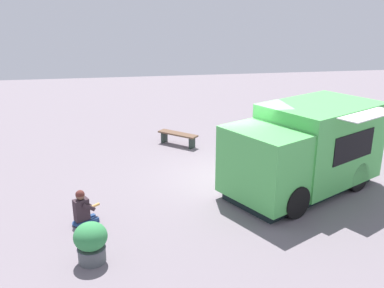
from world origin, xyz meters
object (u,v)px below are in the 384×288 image
(planter_flowering_near, at_px, (91,242))
(food_truck, at_px, (305,150))
(person_customer, at_px, (83,210))
(planter_flowering_far, at_px, (284,124))
(plaza_bench, at_px, (178,136))

(planter_flowering_near, bearing_deg, food_truck, 114.89)
(food_truck, relative_size, planter_flowering_near, 5.79)
(person_customer, bearing_deg, planter_flowering_far, 129.66)
(person_customer, distance_m, plaza_bench, 6.50)
(food_truck, distance_m, planter_flowering_far, 5.56)
(food_truck, height_order, plaza_bench, food_truck)
(planter_flowering_near, height_order, planter_flowering_far, planter_flowering_near)
(food_truck, relative_size, planter_flowering_far, 6.00)
(planter_flowering_near, bearing_deg, planter_flowering_far, 137.49)
(person_customer, bearing_deg, planter_flowering_near, 10.22)
(person_customer, height_order, plaza_bench, person_customer)
(plaza_bench, bearing_deg, planter_flowering_far, 98.48)
(planter_flowering_near, bearing_deg, plaza_bench, 158.95)
(planter_flowering_near, relative_size, planter_flowering_far, 1.04)
(planter_flowering_near, xyz_separation_m, plaza_bench, (-7.37, 2.84, -0.11))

